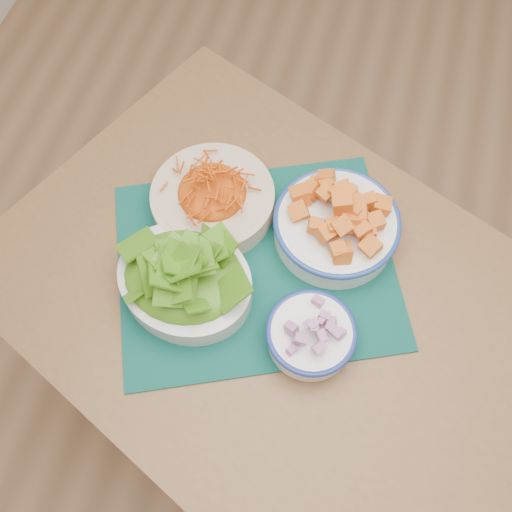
{
  "coord_description": "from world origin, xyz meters",
  "views": [
    {
      "loc": [
        -0.24,
        -0.65,
        1.67
      ],
      "look_at": [
        -0.35,
        -0.23,
        0.78
      ],
      "focal_mm": 40.0,
      "sensor_mm": 36.0,
      "label": 1
    }
  ],
  "objects_px": {
    "table": "(292,330)",
    "lettuce_bowl": "(184,276)",
    "placemat": "(256,264)",
    "onion_bowl": "(311,334)",
    "carrot_bowl": "(213,196)",
    "squash_bowl": "(337,222)"
  },
  "relations": [
    {
      "from": "table",
      "to": "placemat",
      "type": "bearing_deg",
      "value": 169.48
    },
    {
      "from": "lettuce_bowl",
      "to": "placemat",
      "type": "bearing_deg",
      "value": 53.3
    },
    {
      "from": "carrot_bowl",
      "to": "squash_bowl",
      "type": "xyz_separation_m",
      "value": [
        0.23,
        0.0,
        0.01
      ]
    },
    {
      "from": "table",
      "to": "squash_bowl",
      "type": "distance_m",
      "value": 0.23
    },
    {
      "from": "carrot_bowl",
      "to": "lettuce_bowl",
      "type": "relative_size",
      "value": 0.97
    },
    {
      "from": "squash_bowl",
      "to": "onion_bowl",
      "type": "distance_m",
      "value": 0.21
    },
    {
      "from": "carrot_bowl",
      "to": "squash_bowl",
      "type": "height_order",
      "value": "squash_bowl"
    },
    {
      "from": "squash_bowl",
      "to": "lettuce_bowl",
      "type": "xyz_separation_m",
      "value": [
        -0.22,
        -0.17,
        0.01
      ]
    },
    {
      "from": "squash_bowl",
      "to": "onion_bowl",
      "type": "bearing_deg",
      "value": -89.32
    },
    {
      "from": "squash_bowl",
      "to": "onion_bowl",
      "type": "relative_size",
      "value": 1.51
    },
    {
      "from": "lettuce_bowl",
      "to": "onion_bowl",
      "type": "height_order",
      "value": "lettuce_bowl"
    },
    {
      "from": "table",
      "to": "lettuce_bowl",
      "type": "distance_m",
      "value": 0.26
    },
    {
      "from": "carrot_bowl",
      "to": "squash_bowl",
      "type": "distance_m",
      "value": 0.23
    },
    {
      "from": "onion_bowl",
      "to": "table",
      "type": "bearing_deg",
      "value": 123.78
    },
    {
      "from": "table",
      "to": "onion_bowl",
      "type": "distance_m",
      "value": 0.17
    },
    {
      "from": "table",
      "to": "lettuce_bowl",
      "type": "relative_size",
      "value": 4.52
    },
    {
      "from": "table",
      "to": "squash_bowl",
      "type": "relative_size",
      "value": 4.89
    },
    {
      "from": "table",
      "to": "placemat",
      "type": "relative_size",
      "value": 2.62
    },
    {
      "from": "onion_bowl",
      "to": "carrot_bowl",
      "type": "bearing_deg",
      "value": 138.37
    },
    {
      "from": "placemat",
      "to": "carrot_bowl",
      "type": "xyz_separation_m",
      "value": [
        -0.11,
        0.09,
        0.04
      ]
    },
    {
      "from": "table",
      "to": "placemat",
      "type": "height_order",
      "value": "placemat"
    },
    {
      "from": "squash_bowl",
      "to": "lettuce_bowl",
      "type": "height_order",
      "value": "lettuce_bowl"
    }
  ]
}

